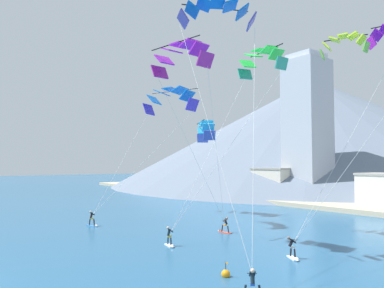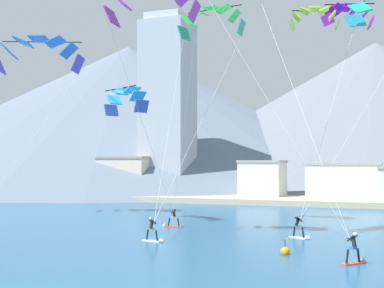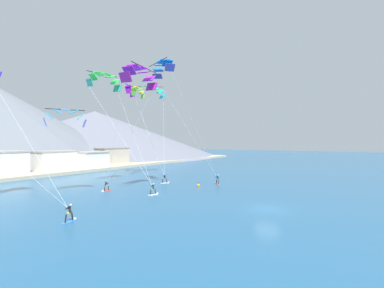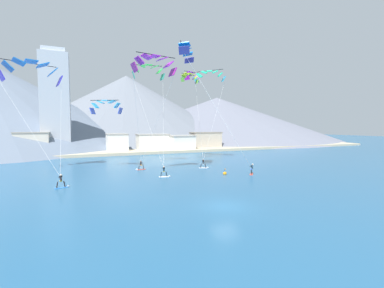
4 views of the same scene
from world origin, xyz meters
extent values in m
cube|color=#E54C33|center=(-2.72, 23.35, 0.04)|extent=(1.48, 0.61, 0.07)
cylinder|color=black|center=(-2.33, 23.39, 0.40)|extent=(0.24, 0.14, 0.67)
cylinder|color=black|center=(-3.11, 23.30, 0.40)|extent=(0.24, 0.14, 0.67)
cube|color=orange|center=(-2.72, 23.35, 0.77)|extent=(0.25, 0.31, 0.12)
cylinder|color=black|center=(-2.73, 23.46, 1.08)|extent=(0.25, 0.45, 0.57)
cylinder|color=black|center=(-2.61, 23.37, 1.24)|extent=(0.13, 0.49, 0.37)
cylinder|color=black|center=(-2.83, 23.35, 1.24)|extent=(0.13, 0.49, 0.37)
cylinder|color=black|center=(-2.70, 23.18, 1.22)|extent=(0.52, 0.09, 0.03)
sphere|color=#9E7051|center=(-2.76, 23.63, 1.42)|extent=(0.21, 0.21, 0.21)
cone|color=white|center=(-3.59, 23.24, 0.10)|extent=(0.34, 0.39, 0.36)
cube|color=white|center=(7.81, 20.61, 0.04)|extent=(1.46, 1.11, 0.07)
cylinder|color=black|center=(7.47, 20.81, 0.42)|extent=(0.26, 0.22, 0.71)
cylinder|color=black|center=(8.15, 20.41, 0.42)|extent=(0.26, 0.22, 0.71)
cube|color=white|center=(7.81, 20.61, 0.81)|extent=(0.35, 0.37, 0.12)
cylinder|color=black|center=(7.75, 20.51, 1.13)|extent=(0.41, 0.49, 0.60)
cylinder|color=black|center=(7.71, 20.66, 1.30)|extent=(0.33, 0.48, 0.39)
cylinder|color=black|center=(7.90, 20.54, 1.30)|extent=(0.33, 0.48, 0.39)
cylinder|color=black|center=(7.90, 20.75, 1.27)|extent=(0.46, 0.29, 0.03)
sphere|color=brown|center=(7.66, 20.35, 1.48)|extent=(0.22, 0.22, 0.22)
cone|color=white|center=(8.56, 20.17, 0.10)|extent=(0.44, 0.46, 0.36)
cube|color=#E54C33|center=(12.01, 12.16, 0.04)|extent=(1.27, 1.38, 0.07)
cylinder|color=#14232D|center=(11.75, 11.86, 0.43)|extent=(0.25, 0.26, 0.73)
cylinder|color=#14232D|center=(12.26, 12.46, 0.43)|extent=(0.25, 0.26, 0.73)
cube|color=blue|center=(12.01, 12.16, 0.83)|extent=(0.38, 0.38, 0.12)
cylinder|color=#14232D|center=(12.06, 12.11, 1.16)|extent=(0.41, 0.40, 0.62)
cylinder|color=#14232D|center=(11.91, 12.09, 1.33)|extent=(0.45, 0.40, 0.40)
cylinder|color=#14232D|center=(12.06, 12.27, 1.33)|extent=(0.45, 0.40, 0.40)
cylinder|color=black|center=(11.85, 12.30, 1.30)|extent=(0.36, 0.42, 0.03)
sphere|color=beige|center=(12.14, 12.05, 1.55)|extent=(0.22, 0.22, 0.22)
cone|color=white|center=(12.57, 12.82, 0.10)|extent=(0.47, 0.46, 0.36)
cube|color=white|center=(-1.06, 15.63, 0.04)|extent=(1.50, 0.79, 0.07)
cylinder|color=#14232D|center=(-1.45, 15.73, 0.42)|extent=(0.26, 0.17, 0.71)
cylinder|color=#14232D|center=(-0.68, 15.53, 0.42)|extent=(0.26, 0.17, 0.71)
cube|color=yellow|center=(-1.06, 15.63, 0.81)|extent=(0.29, 0.34, 0.12)
cylinder|color=#14232D|center=(-1.08, 15.58, 1.13)|extent=(0.29, 0.37, 0.60)
cylinder|color=#14232D|center=(-1.16, 15.70, 1.30)|extent=(0.21, 0.51, 0.39)
cylinder|color=#14232D|center=(-0.94, 15.64, 1.30)|extent=(0.21, 0.51, 0.39)
cylinder|color=black|center=(-1.01, 15.85, 1.27)|extent=(0.51, 0.16, 0.03)
sphere|color=beige|center=(-1.10, 15.50, 1.52)|extent=(0.22, 0.22, 0.22)
cone|color=white|center=(-0.22, 15.41, 0.10)|extent=(0.38, 0.42, 0.36)
cube|color=#991E8E|center=(1.14, 17.79, 15.78)|extent=(0.94, 1.80, 1.27)
cube|color=purple|center=(-4.17, 17.01, 16.82)|extent=(1.23, 1.86, 1.04)
cube|color=#991E8E|center=(-4.90, 16.94, 15.78)|extent=(0.85, 1.81, 1.27)
cylinder|color=silver|center=(-0.68, 20.52, 8.20)|extent=(4.08, 5.39, 13.97)
cylinder|color=silver|center=(-3.91, 20.06, 8.20)|extent=(2.44, 6.29, 13.97)
cube|color=#2D9CC3|center=(11.09, 30.84, 17.47)|extent=(1.90, 1.57, 1.40)
cube|color=#18DA9C|center=(11.56, 30.20, 18.35)|extent=(2.06, 1.81, 1.30)
cylinder|color=silver|center=(9.44, 25.93, 9.11)|extent=(3.13, 10.40, 15.69)
cylinder|color=silver|center=(12.08, 24.17, 9.11)|extent=(8.41, 6.90, 15.69)
cylinder|color=silver|center=(6.85, 13.47, 9.61)|extent=(10.04, 2.39, 16.61)
cylinder|color=silver|center=(8.39, 16.08, 9.61)|extent=(6.96, 7.61, 16.61)
cube|color=teal|center=(-3.15, 26.70, 16.63)|extent=(0.74, 1.66, 1.24)
cube|color=#2AE049|center=(-2.58, 26.55, 17.63)|extent=(1.12, 1.69, 1.10)
cube|color=#2AE049|center=(-1.64, 26.43, 18.31)|extent=(1.31, 1.70, 0.77)
cube|color=#2AE049|center=(-0.51, 26.34, 18.55)|extent=(1.29, 1.71, 0.30)
cube|color=#2AE049|center=(0.62, 26.31, 18.31)|extent=(1.16, 1.71, 0.77)
cube|color=#2AE049|center=(1.56, 26.34, 17.63)|extent=(0.95, 1.69, 1.10)
cube|color=teal|center=(2.15, 26.42, 16.63)|extent=(0.58, 1.67, 1.24)
cylinder|color=black|center=(-0.47, 27.08, 18.63)|extent=(5.21, 0.96, 0.10)
cylinder|color=silver|center=(-2.14, 21.30, 8.67)|extent=(2.28, 10.95, 14.80)
cylinder|color=silver|center=(0.63, 21.16, 8.67)|extent=(3.31, 10.67, 14.80)
cube|color=blue|center=(-21.80, 26.33, 16.33)|extent=(2.03, 2.40, 1.42)
cube|color=blue|center=(-20.51, 26.84, 17.25)|extent=(2.29, 2.52, 0.92)
cube|color=blue|center=(-18.97, 27.39, 17.57)|extent=(2.32, 2.57, 0.28)
cube|color=blue|center=(-17.41, 27.89, 17.25)|extent=(2.18, 2.55, 0.92)
cube|color=blue|center=(-16.07, 28.26, 16.33)|extent=(1.82, 2.46, 1.42)
cube|color=#342BC9|center=(-15.15, 28.46, 14.96)|extent=(1.29, 2.30, 1.70)
cylinder|color=black|center=(-19.27, 28.29, 17.49)|extent=(7.42, 3.22, 0.10)
cylinder|color=silver|center=(-14.72, 21.39, 7.76)|extent=(0.37, 14.21, 12.84)
cube|color=#BE1DC3|center=(12.30, 33.09, 17.72)|extent=(0.74, 1.33, 1.06)
cube|color=purple|center=(11.75, 33.00, 18.43)|extent=(1.04, 1.44, 1.02)
cube|color=purple|center=(11.03, 32.70, 18.90)|extent=(1.28, 1.48, 0.83)
cube|color=purple|center=(10.28, 32.23, 19.07)|extent=(1.42, 1.46, 0.50)
cube|color=purple|center=(9.59, 31.66, 18.90)|extent=(1.47, 1.36, 0.83)
cube|color=purple|center=(9.08, 31.08, 18.43)|extent=(1.44, 1.18, 1.02)
cube|color=#BE1DC3|center=(8.82, 30.58, 17.72)|extent=(1.28, 0.97, 1.06)
cylinder|color=black|center=(10.56, 31.84, 19.24)|extent=(4.19, 1.29, 0.10)
cube|color=#3D51BB|center=(-5.96, 23.97, 10.02)|extent=(1.03, 1.38, 1.08)
cube|color=#2EABDF|center=(-6.43, 24.22, 10.92)|extent=(1.35, 1.56, 0.90)
cube|color=#2EABDF|center=(-7.18, 24.62, 11.53)|extent=(1.55, 1.66, 0.57)
cube|color=#2EABDF|center=(-8.08, 25.12, 11.75)|extent=(1.59, 1.68, 0.14)
cube|color=#2EABDF|center=(-8.98, 25.62, 11.53)|extent=(1.56, 1.66, 0.57)
cube|color=#2EABDF|center=(-9.72, 26.04, 10.92)|extent=(1.37, 1.54, 0.90)
cube|color=#3D51BB|center=(-10.17, 26.32, 10.02)|extent=(1.06, 1.37, 1.08)
cylinder|color=black|center=(-8.37, 24.60, 11.74)|extent=(4.28, 2.35, 0.10)
cube|color=#67B83B|center=(6.36, 26.85, 16.54)|extent=(0.67, 0.90, 0.87)
cube|color=#C3E227|center=(6.70, 27.04, 17.24)|extent=(0.92, 0.98, 0.79)
cube|color=#C3E227|center=(7.31, 27.27, 17.72)|extent=(1.05, 1.04, 0.57)
cube|color=#C3E227|center=(8.06, 27.49, 17.89)|extent=(1.03, 1.06, 0.24)
cube|color=#C3E227|center=(8.83, 27.67, 17.72)|extent=(0.95, 1.04, 0.57)
cube|color=#C3E227|center=(9.47, 27.76, 17.24)|extent=(0.74, 1.00, 0.79)
cube|color=#67B83B|center=(9.87, 27.76, 16.54)|extent=(0.44, 0.93, 0.87)
cylinder|color=black|center=(7.97, 27.87, 17.83)|extent=(3.34, 1.49, 0.10)
sphere|color=orange|center=(8.18, 13.75, 0.15)|extent=(0.56, 0.56, 0.56)
cylinder|color=black|center=(8.18, 13.75, 0.65)|extent=(0.04, 0.04, 0.44)
cube|color=orange|center=(8.27, 13.75, 0.83)|extent=(0.18, 0.01, 0.12)
cube|color=#BCAD8E|center=(0.00, 51.25, 0.35)|extent=(180.00, 10.00, 0.70)
cube|color=beige|center=(-23.09, 54.72, 2.88)|extent=(7.48, 6.68, 5.76)
cube|color=gray|center=(-23.09, 54.72, 5.91)|extent=(7.78, 6.95, 0.30)
cube|color=silver|center=(7.95, 55.78, 2.44)|extent=(9.27, 5.50, 4.89)
cube|color=#9D9992|center=(7.95, 55.78, 5.04)|extent=(9.64, 5.72, 0.30)
cube|color=silver|center=(-2.67, 54.94, 2.59)|extent=(5.54, 6.12, 5.18)
cube|color=#9D9992|center=(-2.67, 54.94, 5.33)|extent=(5.76, 6.36, 0.30)
cube|color=#A8ADB7|center=(-17.98, 57.61, 13.26)|extent=(7.00, 7.00, 26.52)
cube|color=silver|center=(-17.98, 57.61, 27.12)|extent=(5.60, 5.60, 1.20)
cone|color=slate|center=(10.39, 116.29, 16.79)|extent=(117.49, 117.49, 33.58)
cone|color=slate|center=(-47.68, 101.60, 17.00)|extent=(128.59, 128.59, 33.99)
camera|label=1|loc=(25.72, -1.79, 6.97)|focal=35.00mm
camera|label=2|loc=(14.01, -16.83, 5.31)|focal=50.00mm
camera|label=3|loc=(-28.35, -8.08, 7.41)|focal=24.00mm
camera|label=4|loc=(-12.19, -20.21, 7.41)|focal=24.00mm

